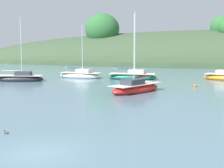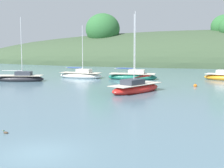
% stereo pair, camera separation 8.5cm
% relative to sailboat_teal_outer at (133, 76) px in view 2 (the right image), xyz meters
% --- Properties ---
extents(ground_plane, '(400.00, 400.00, 0.00)m').
position_rel_sailboat_teal_outer_xyz_m(ground_plane, '(-0.11, -36.04, -0.44)').
color(ground_plane, slate).
extents(sailboat_teal_outer, '(7.40, 2.58, 10.37)m').
position_rel_sailboat_teal_outer_xyz_m(sailboat_teal_outer, '(0.00, 0.00, 0.00)').
color(sailboat_teal_outer, '#196B56').
rests_on(sailboat_teal_outer, ground).
extents(sailboat_navy_dinghy, '(7.19, 3.40, 9.37)m').
position_rel_sailboat_teal_outer_xyz_m(sailboat_navy_dinghy, '(-15.62, -5.36, -0.03)').
color(sailboat_navy_dinghy, '#232328').
rests_on(sailboat_navy_dinghy, ground).
extents(sailboat_black_sloop, '(7.19, 3.27, 8.40)m').
position_rel_sailboat_teal_outer_xyz_m(sailboat_black_sloop, '(-8.25, 0.60, -0.03)').
color(sailboat_black_sloop, white).
rests_on(sailboat_black_sloop, ground).
extents(sailboat_grey_yawl, '(6.18, 7.84, 8.96)m').
position_rel_sailboat_teal_outer_xyz_m(sailboat_grey_yawl, '(2.09, -13.24, 0.01)').
color(sailboat_grey_yawl, red).
rests_on(sailboat_grey_yawl, ground).
extents(mooring_buoy_channel, '(0.44, 0.44, 0.54)m').
position_rel_sailboat_teal_outer_xyz_m(mooring_buoy_channel, '(8.90, -7.06, -0.32)').
color(mooring_buoy_channel, orange).
rests_on(mooring_buoy_channel, ground).
extents(duck_trailing, '(0.42, 0.26, 0.24)m').
position_rel_sailboat_teal_outer_xyz_m(duck_trailing, '(-3.67, -32.74, -0.39)').
color(duck_trailing, '#473828').
rests_on(duck_trailing, ground).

